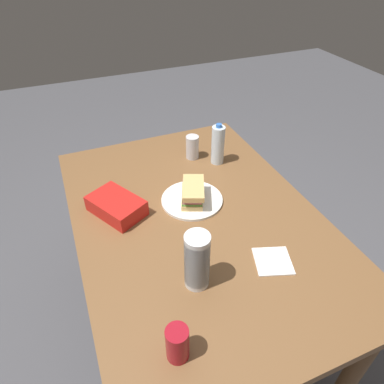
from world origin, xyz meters
TOP-DOWN VIEW (x-y plane):
  - ground_plane at (0.00, 0.00)m, footprint 8.00×8.00m
  - dining_table at (0.00, 0.00)m, footprint 1.43×0.99m
  - paper_plate at (-0.10, 0.02)m, footprint 0.27×0.27m
  - sandwich at (-0.10, 0.02)m, footprint 0.20×0.15m
  - soda_can_red at (0.52, -0.28)m, footprint 0.07×0.07m
  - chip_bag at (-0.16, -0.30)m, footprint 0.27×0.24m
  - water_bottle_tall at (-0.35, 0.26)m, footprint 0.07×0.07m
  - plastic_cup_stack at (0.31, -0.13)m, footprint 0.08×0.08m
  - soda_can_silver at (-0.43, 0.16)m, footprint 0.07×0.07m
  - paper_napkin at (0.33, 0.16)m, footprint 0.16×0.16m

SIDE VIEW (x-z plane):
  - ground_plane at x=0.00m, z-range 0.00..0.00m
  - dining_table at x=0.00m, z-range 0.29..1.06m
  - paper_napkin at x=0.33m, z-range 0.77..0.78m
  - paper_plate at x=-0.10m, z-range 0.77..0.79m
  - chip_bag at x=-0.16m, z-range 0.77..0.84m
  - sandwich at x=-0.10m, z-range 0.79..0.87m
  - soda_can_red at x=0.52m, z-range 0.77..0.90m
  - soda_can_silver at x=-0.43m, z-range 0.77..0.90m
  - water_bottle_tall at x=-0.35m, z-range 0.77..0.98m
  - plastic_cup_stack at x=0.31m, z-range 0.77..1.00m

